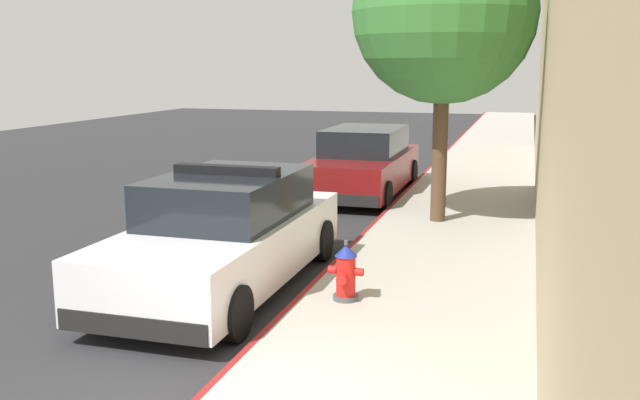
{
  "coord_description": "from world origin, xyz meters",
  "views": [
    {
      "loc": [
        2.64,
        -4.76,
        3.01
      ],
      "look_at": [
        -0.35,
        5.24,
        1.0
      ],
      "focal_mm": 39.58,
      "sensor_mm": 36.0,
      "label": 1
    }
  ],
  "objects_px": {
    "police_cruiser": "(226,234)",
    "parked_car_silver_ahead": "(364,163)",
    "street_tree": "(444,12)",
    "fire_hydrant": "(346,273)"
  },
  "relations": [
    {
      "from": "parked_car_silver_ahead",
      "to": "police_cruiser",
      "type": "bearing_deg",
      "value": -91.47
    },
    {
      "from": "fire_hydrant",
      "to": "parked_car_silver_ahead",
      "type": "bearing_deg",
      "value": 101.53
    },
    {
      "from": "police_cruiser",
      "to": "street_tree",
      "type": "height_order",
      "value": "street_tree"
    },
    {
      "from": "fire_hydrant",
      "to": "street_tree",
      "type": "distance_m",
      "value": 6.0
    },
    {
      "from": "parked_car_silver_ahead",
      "to": "street_tree",
      "type": "xyz_separation_m",
      "value": [
        2.11,
        -2.94,
        3.18
      ]
    },
    {
      "from": "police_cruiser",
      "to": "parked_car_silver_ahead",
      "type": "xyz_separation_m",
      "value": [
        0.19,
        7.41,
        -0.0
      ]
    },
    {
      "from": "police_cruiser",
      "to": "fire_hydrant",
      "type": "bearing_deg",
      "value": -13.28
    },
    {
      "from": "fire_hydrant",
      "to": "street_tree",
      "type": "bearing_deg",
      "value": 84.0
    },
    {
      "from": "police_cruiser",
      "to": "street_tree",
      "type": "relative_size",
      "value": 0.89
    },
    {
      "from": "parked_car_silver_ahead",
      "to": "fire_hydrant",
      "type": "distance_m",
      "value": 8.0
    }
  ]
}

